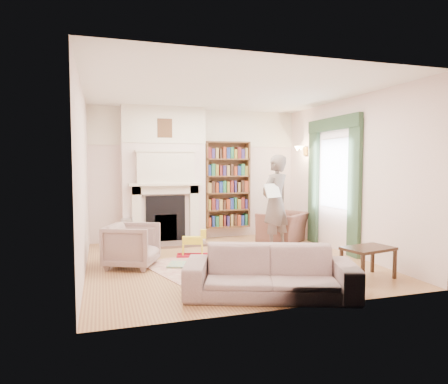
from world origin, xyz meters
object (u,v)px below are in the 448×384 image
object	(u,v)px
armchair_left	(132,245)
coffee_table	(368,263)
man_reading	(275,202)
paraffin_heater	(127,233)
sofa	(270,272)
bookcase	(227,185)
armchair_reading	(283,227)
rocking_horse	(193,243)

from	to	relation	value
armchair_left	coffee_table	distance (m)	3.56
man_reading	paraffin_heater	world-z (taller)	man_reading
coffee_table	paraffin_heater	size ratio (longest dim) A/B	1.27
man_reading	sofa	bearing A→B (deg)	38.14
sofa	man_reading	xyz separation A→B (m)	(1.19, 2.47, 0.60)
bookcase	armchair_left	distance (m)	3.07
man_reading	coffee_table	xyz separation A→B (m)	(0.45, -2.18, -0.68)
armchair_reading	armchair_left	bearing A→B (deg)	-20.24
rocking_horse	coffee_table	bearing A→B (deg)	-29.30
armchair_left	bookcase	bearing A→B (deg)	-24.59
man_reading	paraffin_heater	distance (m)	2.96
armchair_reading	paraffin_heater	world-z (taller)	armchair_reading
armchair_reading	sofa	bearing A→B (deg)	21.81
sofa	coffee_table	distance (m)	1.67
man_reading	coffee_table	distance (m)	2.32
bookcase	man_reading	world-z (taller)	bookcase
bookcase	sofa	distance (m)	4.06
coffee_table	rocking_horse	xyz separation A→B (m)	(-2.10, 2.01, 0.02)
sofa	armchair_left	bearing A→B (deg)	148.31
sofa	armchair_reading	bearing A→B (deg)	82.12
sofa	paraffin_heater	size ratio (longest dim) A/B	3.77
sofa	rocking_horse	xyz separation A→B (m)	(-0.46, 2.30, -0.06)
armchair_left	man_reading	distance (m)	2.81
armchair_reading	paraffin_heater	bearing A→B (deg)	-49.04
armchair_left	paraffin_heater	world-z (taller)	armchair_left
man_reading	coffee_table	size ratio (longest dim) A/B	2.57
bookcase	armchair_reading	bearing A→B (deg)	-41.26
sofa	man_reading	distance (m)	2.81
bookcase	armchair_left	world-z (taller)	bookcase
bookcase	rocking_horse	xyz separation A→B (m)	(-1.14, -1.61, -0.93)
armchair_left	rocking_horse	world-z (taller)	armchair_left
sofa	paraffin_heater	world-z (taller)	sofa
bookcase	man_reading	size ratio (longest dim) A/B	1.03
armchair_left	coffee_table	world-z (taller)	armchair_left
sofa	coffee_table	xyz separation A→B (m)	(1.64, 0.30, -0.08)
man_reading	armchair_left	bearing A→B (deg)	-14.87
paraffin_heater	rocking_horse	distance (m)	1.63
armchair_left	man_reading	world-z (taller)	man_reading
sofa	man_reading	size ratio (longest dim) A/B	1.15
armchair_reading	sofa	world-z (taller)	armchair_reading
sofa	man_reading	bearing A→B (deg)	84.51
armchair_reading	sofa	distance (m)	3.48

